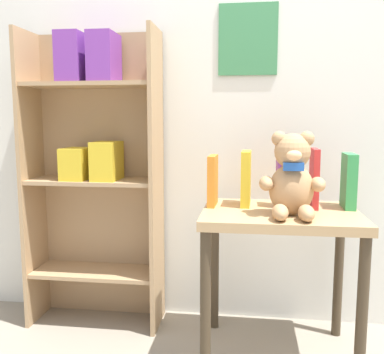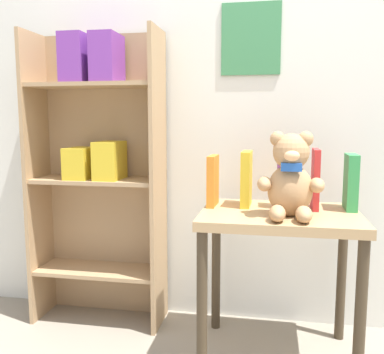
{
  "view_description": "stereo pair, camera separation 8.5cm",
  "coord_description": "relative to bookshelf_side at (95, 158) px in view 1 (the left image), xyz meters",
  "views": [
    {
      "loc": [
        -0.06,
        -0.61,
        0.96
      ],
      "look_at": [
        -0.29,
        1.12,
        0.72
      ],
      "focal_mm": 40.0,
      "sensor_mm": 36.0,
      "label": 1
    },
    {
      "loc": [
        0.03,
        -0.59,
        0.96
      ],
      "look_at": [
        -0.29,
        1.12,
        0.72
      ],
      "focal_mm": 40.0,
      "sensor_mm": 36.0,
      "label": 2
    }
  ],
  "objects": [
    {
      "name": "display_table",
      "position": [
        0.83,
        -0.22,
        -0.27
      ],
      "size": [
        0.61,
        0.46,
        0.6
      ],
      "color": "tan",
      "rests_on": "ground_plane"
    },
    {
      "name": "book_standing_green",
      "position": [
        1.11,
        -0.13,
        -0.07
      ],
      "size": [
        0.05,
        0.14,
        0.22
      ],
      "primitive_type": "cube",
      "rotation": [
        0.0,
        0.0,
        -0.04
      ],
      "color": "#33934C",
      "rests_on": "display_table"
    },
    {
      "name": "book_standing_orange",
      "position": [
        0.56,
        -0.15,
        -0.07
      ],
      "size": [
        0.03,
        0.14,
        0.21
      ],
      "primitive_type": "cube",
      "rotation": [
        0.0,
        0.0,
        -0.03
      ],
      "color": "orange",
      "rests_on": "display_table"
    },
    {
      "name": "book_standing_red",
      "position": [
        0.97,
        -0.13,
        -0.06
      ],
      "size": [
        0.03,
        0.14,
        0.24
      ],
      "primitive_type": "cube",
      "rotation": [
        0.0,
        0.0,
        -0.01
      ],
      "color": "red",
      "rests_on": "display_table"
    },
    {
      "name": "book_standing_yellow",
      "position": [
        0.7,
        -0.13,
        -0.06
      ],
      "size": [
        0.04,
        0.15,
        0.23
      ],
      "primitive_type": "cube",
      "rotation": [
        0.0,
        0.0,
        -0.03
      ],
      "color": "gold",
      "rests_on": "display_table"
    },
    {
      "name": "wall_back",
      "position": [
        0.77,
        0.14,
        0.47
      ],
      "size": [
        4.8,
        0.07,
        2.5
      ],
      "color": "silver",
      "rests_on": "ground_plane"
    },
    {
      "name": "bookshelf_side",
      "position": [
        0.0,
        0.0,
        0.0
      ],
      "size": [
        0.61,
        0.24,
        1.35
      ],
      "color": "tan",
      "rests_on": "ground_plane"
    },
    {
      "name": "book_standing_purple",
      "position": [
        0.83,
        -0.13,
        -0.07
      ],
      "size": [
        0.03,
        0.1,
        0.21
      ],
      "primitive_type": "cube",
      "rotation": [
        0.0,
        0.0,
        0.04
      ],
      "color": "purple",
      "rests_on": "display_table"
    },
    {
      "name": "teddy_bear",
      "position": [
        0.87,
        -0.3,
        -0.03
      ],
      "size": [
        0.24,
        0.22,
        0.31
      ],
      "color": "tan",
      "rests_on": "display_table"
    }
  ]
}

